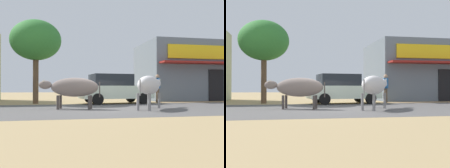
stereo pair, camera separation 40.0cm
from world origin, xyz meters
The scene contains 8 objects.
ground centered at (0.00, 0.00, 0.00)m, with size 80.00×80.00×0.00m, color tan.
asphalt_road centered at (0.00, 0.00, 0.00)m, with size 72.00×6.66×0.00m, color #575453.
storefront_right_club centered at (7.99, 7.36, 2.08)m, with size 7.41×5.98×4.16m.
roadside_tree centered at (-3.07, 4.32, 3.52)m, with size 2.80×2.80×4.67m.
parked_hatchback_car centered at (1.24, 3.59, 0.84)m, with size 4.16×2.33×1.64m.
cow_near_brown centered at (-1.26, 0.20, 0.90)m, with size 2.55×1.13×1.31m.
cow_far_dark centered at (1.85, -0.47, 0.99)m, with size 2.03×2.52×1.39m.
pedestrian_by_shop centered at (3.99, 3.96, 0.99)m, with size 0.34×0.61×1.68m.
Camera 1 is at (-1.92, -10.78, 0.90)m, focal length 41.93 mm.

